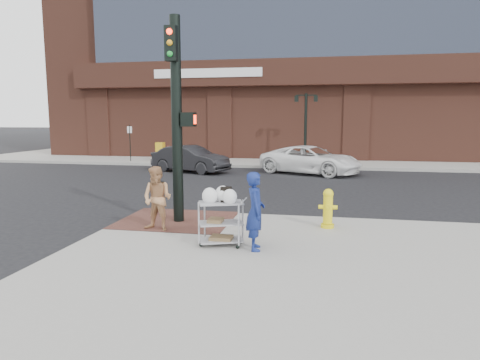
% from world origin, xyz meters
% --- Properties ---
extents(ground, '(220.00, 220.00, 0.00)m').
position_xyz_m(ground, '(0.00, 0.00, 0.00)').
color(ground, black).
rests_on(ground, ground).
extents(sidewalk_far, '(65.00, 36.00, 0.15)m').
position_xyz_m(sidewalk_far, '(12.50, 32.00, 0.07)').
color(sidewalk_far, gray).
rests_on(sidewalk_far, ground).
extents(brick_curb_ramp, '(2.80, 2.40, 0.01)m').
position_xyz_m(brick_curb_ramp, '(-0.60, 0.90, 0.16)').
color(brick_curb_ramp, '#522926').
rests_on(brick_curb_ramp, sidewalk_near).
extents(lamp_post, '(1.32, 0.22, 4.00)m').
position_xyz_m(lamp_post, '(2.00, 16.00, 2.62)').
color(lamp_post, black).
rests_on(lamp_post, sidewalk_far).
extents(parking_sign, '(0.05, 0.05, 2.20)m').
position_xyz_m(parking_sign, '(-8.50, 15.00, 1.25)').
color(parking_sign, black).
rests_on(parking_sign, sidewalk_far).
extents(traffic_signal_pole, '(0.61, 0.51, 5.00)m').
position_xyz_m(traffic_signal_pole, '(-0.48, 0.77, 2.83)').
color(traffic_signal_pole, black).
rests_on(traffic_signal_pole, sidewalk_near).
extents(woman_blue, '(0.48, 0.63, 1.55)m').
position_xyz_m(woman_blue, '(1.76, -1.15, 0.93)').
color(woman_blue, navy).
rests_on(woman_blue, sidewalk_near).
extents(pedestrian_tan, '(0.82, 0.69, 1.49)m').
position_xyz_m(pedestrian_tan, '(-0.68, -0.13, 0.90)').
color(pedestrian_tan, tan).
rests_on(pedestrian_tan, sidewalk_near).
extents(sedan_dark, '(4.37, 2.77, 1.36)m').
position_xyz_m(sedan_dark, '(-3.62, 11.62, 0.68)').
color(sedan_dark, black).
rests_on(sedan_dark, ground).
extents(minivan_white, '(5.47, 4.12, 1.38)m').
position_xyz_m(minivan_white, '(2.46, 12.11, 0.69)').
color(minivan_white, white).
rests_on(minivan_white, ground).
extents(utility_cart, '(0.99, 0.76, 1.21)m').
position_xyz_m(utility_cart, '(1.04, -1.00, 0.70)').
color(utility_cart, '#9B9BA0').
rests_on(utility_cart, sidewalk_near).
extents(fire_hydrant, '(0.44, 0.31, 0.94)m').
position_xyz_m(fire_hydrant, '(3.19, 0.87, 0.63)').
color(fire_hydrant, yellow).
rests_on(fire_hydrant, sidewalk_near).
extents(newsbox_red, '(0.39, 0.35, 0.91)m').
position_xyz_m(newsbox_red, '(-6.05, 15.48, 0.60)').
color(newsbox_red, '#B42014').
rests_on(newsbox_red, sidewalk_far).
extents(newsbox_yellow, '(0.48, 0.44, 1.13)m').
position_xyz_m(newsbox_yellow, '(-6.71, 15.37, 0.71)').
color(newsbox_yellow, gold).
rests_on(newsbox_yellow, sidewalk_far).
extents(newsbox_blue, '(0.42, 0.38, 0.99)m').
position_xyz_m(newsbox_blue, '(-4.57, 15.29, 0.65)').
color(newsbox_blue, blue).
rests_on(newsbox_blue, sidewalk_far).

